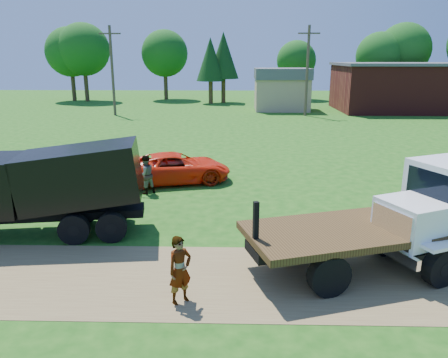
{
  "coord_description": "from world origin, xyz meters",
  "views": [
    {
      "loc": [
        -1.33,
        -10.92,
        5.98
      ],
      "look_at": [
        -1.72,
        4.64,
        1.6
      ],
      "focal_mm": 35.0,
      "sensor_mm": 36.0,
      "label": 1
    }
  ],
  "objects_px": {
    "black_dump_truck": "(41,186)",
    "flatbed_trailer": "(396,231)",
    "spectator_a": "(180,270)",
    "orange_pickup": "(176,168)"
  },
  "relations": [
    {
      "from": "black_dump_truck",
      "to": "flatbed_trailer",
      "type": "relative_size",
      "value": 0.8
    },
    {
      "from": "spectator_a",
      "to": "orange_pickup",
      "type": "bearing_deg",
      "value": 58.38
    },
    {
      "from": "flatbed_trailer",
      "to": "orange_pickup",
      "type": "bearing_deg",
      "value": 114.71
    },
    {
      "from": "orange_pickup",
      "to": "spectator_a",
      "type": "xyz_separation_m",
      "value": [
        1.52,
        -10.88,
        0.15
      ]
    },
    {
      "from": "orange_pickup",
      "to": "black_dump_truck",
      "type": "bearing_deg",
      "value": 136.58
    },
    {
      "from": "flatbed_trailer",
      "to": "spectator_a",
      "type": "xyz_separation_m",
      "value": [
        -6.13,
        -2.38,
        -0.11
      ]
    },
    {
      "from": "orange_pickup",
      "to": "flatbed_trailer",
      "type": "height_order",
      "value": "flatbed_trailer"
    },
    {
      "from": "flatbed_trailer",
      "to": "spectator_a",
      "type": "relative_size",
      "value": 5.36
    },
    {
      "from": "orange_pickup",
      "to": "spectator_a",
      "type": "bearing_deg",
      "value": 173.68
    },
    {
      "from": "orange_pickup",
      "to": "spectator_a",
      "type": "relative_size",
      "value": 2.97
    }
  ]
}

